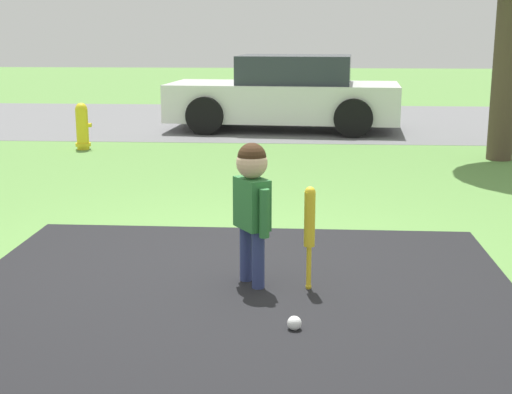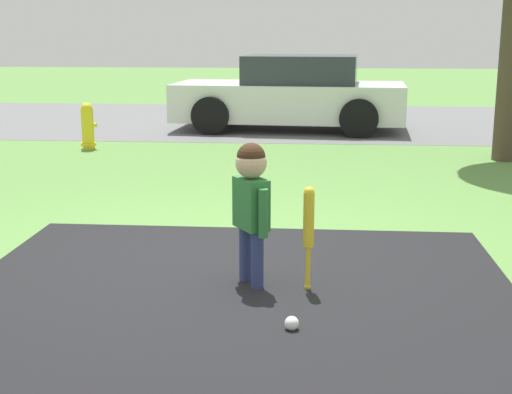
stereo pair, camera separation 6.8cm
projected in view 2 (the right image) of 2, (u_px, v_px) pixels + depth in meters
name	position (u px, v px, depth m)	size (l,w,h in m)	color
ground_plane	(221.00, 263.00, 5.39)	(60.00, 60.00, 0.00)	#5B8C42
street_strip	(280.00, 120.00, 14.08)	(40.00, 6.00, 0.01)	slate
child	(251.00, 194.00, 4.80)	(0.27, 0.35, 0.99)	navy
baseball_bat	(309.00, 224.00, 4.74)	(0.07, 0.07, 0.72)	yellow
sports_ball	(292.00, 323.00, 4.17)	(0.09, 0.09, 0.09)	white
fire_hydrant	(88.00, 126.00, 10.58)	(0.25, 0.23, 0.69)	yellow
parked_car	(292.00, 95.00, 12.62)	(4.14, 2.10, 1.31)	silver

